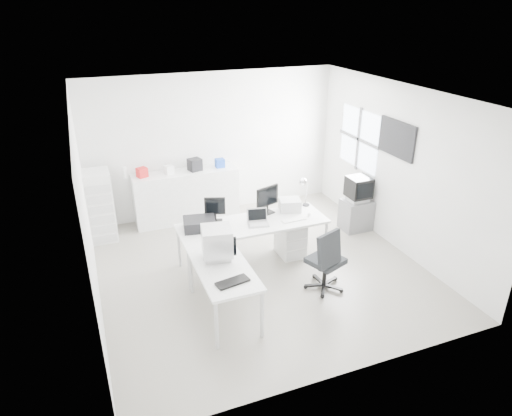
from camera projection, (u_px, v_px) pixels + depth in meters
name	position (u px, v px, depth m)	size (l,w,h in m)	color
floor	(260.00, 268.00, 7.45)	(5.00, 5.00, 0.01)	#B1AC9F
ceiling	(261.00, 95.00, 6.29)	(5.00, 5.00, 0.01)	white
back_wall	(214.00, 145.00, 8.99)	(5.00, 0.02, 2.80)	white
left_wall	(86.00, 215.00, 6.04)	(0.02, 5.00, 2.80)	white
right_wall	(398.00, 169.00, 7.69)	(0.02, 5.00, 2.80)	white
window	(359.00, 139.00, 8.62)	(0.02, 1.20, 1.10)	white
wall_picture	(397.00, 139.00, 7.56)	(0.04, 0.90, 0.60)	black
main_desk	(253.00, 243.00, 7.44)	(2.40, 0.80, 0.75)	white
side_desk	(224.00, 291.00, 6.23)	(0.70, 1.40, 0.75)	white
drawer_pedestal	(290.00, 239.00, 7.75)	(0.40, 0.50, 0.60)	white
inkjet_printer	(199.00, 224.00, 7.06)	(0.49, 0.38, 0.17)	black
lcd_monitor_small	(215.00, 210.00, 7.23)	(0.33, 0.19, 0.41)	black
lcd_monitor_large	(267.00, 201.00, 7.52)	(0.44, 0.18, 0.46)	black
laptop	(258.00, 219.00, 7.18)	(0.31, 0.32, 0.20)	#B7B7BA
white_keyboard	(294.00, 220.00, 7.37)	(0.41, 0.13, 0.02)	white
white_mouse	(309.00, 214.00, 7.51)	(0.06, 0.06, 0.06)	white
laser_printer	(290.00, 205.00, 7.68)	(0.35, 0.30, 0.20)	#BDBDBD
desk_lamp	(307.00, 192.00, 7.80)	(0.17, 0.17, 0.51)	silver
crt_monitor	(217.00, 243.00, 6.19)	(0.41, 0.41, 0.47)	#B7B7BA
black_keyboard	(233.00, 282.00, 5.73)	(0.43, 0.17, 0.03)	black
office_chair	(326.00, 258.00, 6.74)	(0.61, 0.61, 1.05)	#242629
tv_cabinet	(356.00, 215.00, 8.63)	(0.54, 0.44, 0.58)	slate
crt_tv	(359.00, 189.00, 8.42)	(0.50, 0.48, 0.45)	black
sideboard	(187.00, 196.00, 8.92)	(2.02, 0.50, 1.01)	white
clutter_box_a	(142.00, 172.00, 8.41)	(0.18, 0.16, 0.18)	red
clutter_box_b	(169.00, 170.00, 8.58)	(0.16, 0.13, 0.16)	white
clutter_box_c	(195.00, 165.00, 8.73)	(0.23, 0.21, 0.23)	black
clutter_box_d	(220.00, 163.00, 8.90)	(0.17, 0.15, 0.17)	#1A45B6
clutter_bottle	(125.00, 173.00, 8.33)	(0.07, 0.07, 0.22)	white
filing_cabinet	(100.00, 206.00, 8.13)	(0.45, 0.54, 1.30)	white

